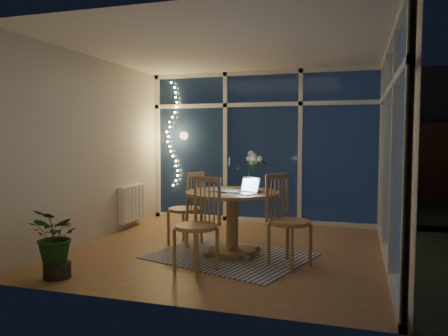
{
  "coord_description": "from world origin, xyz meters",
  "views": [
    {
      "loc": [
        1.58,
        -5.41,
        1.47
      ],
      "look_at": [
        -0.16,
        0.25,
        1.05
      ],
      "focal_mm": 35.0,
      "sensor_mm": 36.0,
      "label": 1
    }
  ],
  "objects": [
    {
      "name": "dining_table",
      "position": [
        0.09,
        -0.22,
        0.4
      ],
      "size": [
        1.47,
        1.47,
        0.8
      ],
      "primitive_type": "cylinder",
      "rotation": [
        0.0,
        0.0,
        -0.31
      ],
      "color": "olive",
      "rests_on": "floor"
    },
    {
      "name": "phone",
      "position": [
        0.18,
        -0.39,
        0.8
      ],
      "size": [
        0.12,
        0.09,
        0.01
      ],
      "primitive_type": "cube",
      "rotation": [
        0.0,
        0.0,
        -0.39
      ],
      "color": "black",
      "rests_on": "dining_table"
    },
    {
      "name": "potted_plant",
      "position": [
        -1.4,
        -1.65,
        0.38
      ],
      "size": [
        0.68,
        0.64,
        0.76
      ],
      "primitive_type": "imported",
      "rotation": [
        0.0,
        0.0,
        -0.4
      ],
      "color": "#174018",
      "rests_on": "floor"
    },
    {
      "name": "neighbour_roof",
      "position": [
        0.3,
        8.5,
        2.2
      ],
      "size": [
        7.0,
        3.0,
        2.2
      ],
      "primitive_type": "cube",
      "color": "#32353C",
      "rests_on": "ground"
    },
    {
      "name": "window_wall_right",
      "position": [
        1.96,
        0.0,
        1.3
      ],
      "size": [
        0.1,
        4.0,
        2.6
      ],
      "primitive_type": "cube",
      "color": "white",
      "rests_on": "floor"
    },
    {
      "name": "flower_vase",
      "position": [
        0.25,
        0.06,
        0.9
      ],
      "size": [
        0.25,
        0.25,
        0.21
      ],
      "primitive_type": "imported",
      "rotation": [
        0.0,
        0.0,
        -0.31
      ],
      "color": "silver",
      "rests_on": "dining_table"
    },
    {
      "name": "radiator",
      "position": [
        -1.94,
        0.9,
        0.4
      ],
      "size": [
        0.1,
        0.7,
        0.58
      ],
      "primitive_type": "cube",
      "color": "white",
      "rests_on": "wall_left"
    },
    {
      "name": "window_wall_back",
      "position": [
        0.0,
        1.96,
        1.3
      ],
      "size": [
        4.0,
        0.1,
        2.6
      ],
      "primitive_type": "cube",
      "color": "white",
      "rests_on": "floor"
    },
    {
      "name": "laptop",
      "position": [
        0.29,
        -0.41,
        0.9
      ],
      "size": [
        0.38,
        0.36,
        0.21
      ],
      "primitive_type": null,
      "rotation": [
        0.0,
        0.0,
        -0.53
      ],
      "color": "#B5B5B9",
      "rests_on": "dining_table"
    },
    {
      "name": "wall_left",
      "position": [
        -2.0,
        0.0,
        1.3
      ],
      "size": [
        0.04,
        4.0,
        2.6
      ],
      "primitive_type": "cube",
      "color": "beige",
      "rests_on": "floor"
    },
    {
      "name": "garden_patio",
      "position": [
        0.5,
        5.0,
        -0.06
      ],
      "size": [
        12.0,
        6.0,
        0.1
      ],
      "primitive_type": "cube",
      "color": "black",
      "rests_on": "ground"
    },
    {
      "name": "bowl",
      "position": [
        0.4,
        -0.23,
        0.82
      ],
      "size": [
        0.19,
        0.19,
        0.04
      ],
      "primitive_type": "imported",
      "rotation": [
        0.0,
        0.0,
        -0.31
      ],
      "color": "white",
      "rests_on": "dining_table"
    },
    {
      "name": "floor",
      "position": [
        0.0,
        0.0,
        0.0
      ],
      "size": [
        4.0,
        4.0,
        0.0
      ],
      "primitive_type": "plane",
      "color": "brown",
      "rests_on": "ground"
    },
    {
      "name": "chair_front",
      "position": [
        -0.09,
        -1.02,
        0.52
      ],
      "size": [
        0.63,
        0.63,
        1.05
      ],
      "primitive_type": "cube",
      "rotation": [
        0.0,
        0.0,
        -0.39
      ],
      "color": "olive",
      "rests_on": "floor"
    },
    {
      "name": "chair_right",
      "position": [
        0.85,
        -0.51,
        0.53
      ],
      "size": [
        0.67,
        0.67,
        1.06
      ],
      "primitive_type": "cube",
      "rotation": [
        0.0,
        0.0,
        1.04
      ],
      "color": "olive",
      "rests_on": "floor"
    },
    {
      "name": "chair_left",
      "position": [
        -0.67,
        0.08,
        0.51
      ],
      "size": [
        0.59,
        0.59,
        1.02
      ],
      "primitive_type": "cube",
      "rotation": [
        0.0,
        0.0,
        -1.87
      ],
      "color": "olive",
      "rests_on": "floor"
    },
    {
      "name": "ceiling",
      "position": [
        0.0,
        0.0,
        2.6
      ],
      "size": [
        4.0,
        4.0,
        0.0
      ],
      "primitive_type": "plane",
      "color": "silver",
      "rests_on": "wall_back"
    },
    {
      "name": "wall_right",
      "position": [
        2.0,
        0.0,
        1.3
      ],
      "size": [
        0.04,
        4.0,
        2.6
      ],
      "primitive_type": "cube",
      "color": "beige",
      "rests_on": "floor"
    },
    {
      "name": "wall_front",
      "position": [
        0.0,
        -2.0,
        1.3
      ],
      "size": [
        4.0,
        0.04,
        2.6
      ],
      "primitive_type": "cube",
      "color": "beige",
      "rests_on": "floor"
    },
    {
      "name": "newspapers",
      "position": [
        -0.02,
        -0.21,
        0.81
      ],
      "size": [
        0.47,
        0.41,
        0.02
      ],
      "primitive_type": "cube",
      "rotation": [
        0.0,
        0.0,
        -0.34
      ],
      "color": "silver",
      "rests_on": "dining_table"
    },
    {
      "name": "garden_fence",
      "position": [
        0.0,
        5.5,
        0.9
      ],
      "size": [
        11.0,
        0.08,
        1.8
      ],
      "primitive_type": "cube",
      "color": "#392014",
      "rests_on": "ground"
    },
    {
      "name": "fairy_lights",
      "position": [
        -1.65,
        1.88,
        1.52
      ],
      "size": [
        0.24,
        0.1,
        1.85
      ],
      "primitive_type": null,
      "color": "#FFCA66",
      "rests_on": "window_wall_back"
    },
    {
      "name": "wall_back",
      "position": [
        0.0,
        2.0,
        1.3
      ],
      "size": [
        4.0,
        0.04,
        2.6
      ],
      "primitive_type": "cube",
      "color": "beige",
      "rests_on": "floor"
    },
    {
      "name": "garden_shrubs",
      "position": [
        -0.8,
        3.4,
        0.45
      ],
      "size": [
        0.9,
        0.9,
        0.9
      ],
      "primitive_type": "sphere",
      "color": "black",
      "rests_on": "ground"
    },
    {
      "name": "rug",
      "position": [
        0.09,
        -0.32,
        0.01
      ],
      "size": [
        2.14,
        1.91,
        0.01
      ],
      "primitive_type": "cube",
      "rotation": [
        0.0,
        0.0,
        -0.31
      ],
      "color": "beige",
      "rests_on": "floor"
    }
  ]
}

